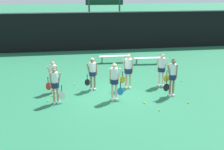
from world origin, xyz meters
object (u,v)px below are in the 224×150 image
player_5 (128,68)px  tennis_ball_3 (74,84)px  player_1 (114,78)px  tennis_ball_4 (188,102)px  scoreboard (104,1)px  tennis_ball_1 (145,103)px  player_4 (93,71)px  tennis_ball_0 (52,96)px  bench_far (114,57)px  tennis_ball_5 (48,101)px  player_3 (53,74)px  player_6 (162,67)px  player_2 (172,75)px  bench_courtside (147,59)px  tennis_ball_2 (182,81)px  player_0 (55,83)px  tennis_ball_6 (159,110)px

player_5 → tennis_ball_3: player_5 is taller
player_1 → tennis_ball_4: bearing=-14.0°
scoreboard → tennis_ball_1: size_ratio=72.22×
player_1 → player_4: player_1 is taller
tennis_ball_0 → tennis_ball_3: 1.73m
bench_far → tennis_ball_5: bench_far is taller
bench_far → player_3: bearing=-126.9°
tennis_ball_1 → player_6: bearing=54.9°
player_2 → tennis_ball_3: 5.11m
scoreboard → bench_far: (0.04, -5.02, -3.40)m
bench_courtside → tennis_ball_3: (-4.89, -3.29, -0.34)m
player_6 → tennis_ball_5: player_6 is taller
player_4 → tennis_ball_0: (-1.97, -0.60, -0.93)m
player_4 → player_6: player_6 is taller
player_3 → tennis_ball_2: size_ratio=23.41×
player_4 → tennis_ball_4: 4.76m
tennis_ball_1 → tennis_ball_4: (1.94, -0.25, -0.00)m
tennis_ball_1 → tennis_ball_2: bearing=41.6°
player_3 → tennis_ball_2: (6.82, 0.53, -0.89)m
bench_far → player_5: player_5 is taller
bench_far → tennis_ball_3: size_ratio=29.96×
player_1 → player_2: player_2 is taller
tennis_ball_0 → tennis_ball_4: tennis_ball_0 is taller
scoreboard → player_5: (0.03, -9.81, -2.76)m
bench_courtside → tennis_ball_5: 8.03m
player_3 → player_0: bearing=-85.2°
tennis_ball_1 → player_1: bearing=155.3°
player_5 → tennis_ball_0: size_ratio=25.04×
scoreboard → tennis_ball_2: size_ratio=73.05×
player_0 → bench_far: bearing=55.8°
player_1 → tennis_ball_2: bearing=25.5°
player_2 → tennis_ball_4: size_ratio=26.71×
bench_far → player_4: 5.10m
tennis_ball_0 → player_3: bearing=83.2°
player_0 → bench_courtside: bearing=39.5°
player_0 → player_3: bearing=93.5°
player_0 → player_1: size_ratio=0.93×
scoreboard → tennis_ball_6: size_ratio=70.15×
scoreboard → player_4: scoreboard is taller
scoreboard → player_3: size_ratio=3.12×
tennis_ball_1 → tennis_ball_6: (0.42, -0.79, 0.00)m
player_0 → tennis_ball_6: (4.31, -1.41, -0.92)m
player_5 → tennis_ball_6: bearing=-64.1°
player_3 → tennis_ball_0: 1.03m
tennis_ball_5 → tennis_ball_6: tennis_ball_6 is taller
player_0 → tennis_ball_2: bearing=11.2°
player_0 → player_2: bearing=-3.5°
player_5 → player_6: player_5 is taller
tennis_ball_0 → tennis_ball_2: (6.88, 1.05, -0.00)m
bench_far → player_3: size_ratio=1.26×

